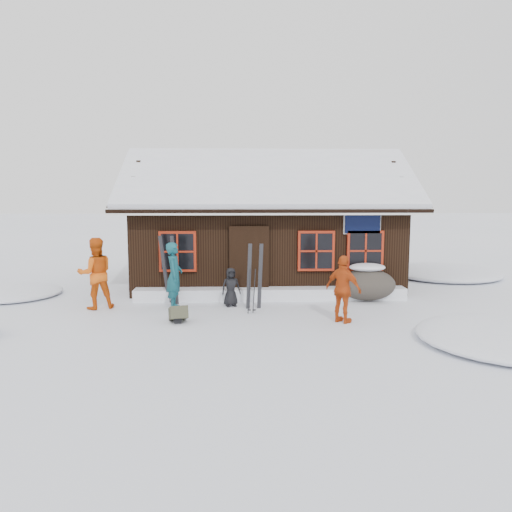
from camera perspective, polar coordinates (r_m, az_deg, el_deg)
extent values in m
plane|color=white|center=(11.89, -4.92, -7.32)|extent=(120.00, 120.00, 0.00)
cube|color=black|center=(16.61, 1.08, 1.26)|extent=(8.00, 5.00, 2.50)
cube|color=black|center=(15.05, 1.40, 8.64)|extent=(8.90, 3.14, 1.88)
cube|color=black|center=(17.99, 0.84, 8.42)|extent=(8.90, 3.14, 1.88)
cube|color=white|center=(15.05, 1.40, 9.17)|extent=(8.72, 3.07, 1.86)
cube|color=white|center=(18.00, 0.84, 8.87)|extent=(8.72, 3.07, 1.86)
cube|color=white|center=(16.56, 1.10, 11.53)|extent=(8.81, 0.22, 0.14)
cube|color=silver|center=(13.58, 1.76, 5.11)|extent=(8.90, 0.10, 0.20)
cube|color=black|center=(14.09, -0.80, -0.85)|extent=(1.00, 0.10, 2.00)
cube|color=black|center=(14.37, 12.08, 3.76)|extent=(1.00, 0.06, 0.60)
cube|color=#99210D|center=(14.13, -8.94, 0.52)|extent=(1.04, 0.10, 1.14)
cube|color=black|center=(14.09, -8.96, 0.50)|extent=(0.90, 0.04, 1.00)
cube|color=#99210D|center=(14.20, 6.88, 0.59)|extent=(1.04, 0.10, 1.14)
cube|color=black|center=(14.16, 6.91, 0.57)|extent=(0.90, 0.04, 1.00)
cube|color=#99210D|center=(14.48, 12.36, 0.60)|extent=(1.04, 0.10, 1.14)
cube|color=black|center=(14.44, 12.40, 0.58)|extent=(0.90, 0.04, 1.00)
cube|color=white|center=(14.06, 1.67, -4.28)|extent=(7.60, 0.60, 0.35)
ellipsoid|color=white|center=(16.21, -26.10, -4.11)|extent=(2.80, 2.80, 0.34)
ellipsoid|color=white|center=(11.32, 26.87, -8.86)|extent=(3.60, 3.60, 0.43)
ellipsoid|color=white|center=(19.23, 20.64, -2.14)|extent=(4.00, 4.00, 0.48)
imported|color=#124C56|center=(13.02, -9.31, -2.23)|extent=(0.41, 0.63, 1.72)
imported|color=#DD570F|center=(13.48, -17.87, -1.90)|extent=(1.10, 1.00, 1.85)
imported|color=#C04513|center=(11.65, 9.95, -3.77)|extent=(0.92, 0.92, 1.57)
imported|color=black|center=(13.18, -2.89, -3.57)|extent=(0.57, 0.45, 1.03)
ellipsoid|color=#443E36|center=(14.26, 12.54, -3.21)|extent=(1.60, 1.20, 0.88)
ellipsoid|color=white|center=(14.19, 12.59, -1.71)|extent=(1.01, 0.73, 0.22)
cube|color=black|center=(13.78, -10.39, -1.60)|extent=(0.32, 0.07, 1.89)
cube|color=black|center=(13.60, -9.30, -1.68)|extent=(0.24, 0.24, 1.89)
cube|color=black|center=(12.85, -0.80, -2.45)|extent=(0.16, 0.06, 1.74)
cube|color=black|center=(12.87, 0.48, -2.44)|extent=(0.16, 0.06, 1.74)
cylinder|color=black|center=(12.41, -0.80, -4.10)|extent=(0.08, 0.10, 1.17)
cylinder|color=black|center=(12.41, -0.21, -4.10)|extent=(0.08, 0.10, 1.17)
cube|color=#41412E|center=(11.79, -8.87, -6.79)|extent=(0.52, 0.61, 0.29)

